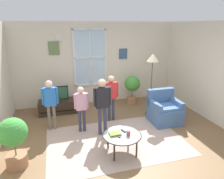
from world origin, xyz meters
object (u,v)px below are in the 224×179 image
person_pink_shirt (81,104)px  potted_plant_corner (13,138)px  potted_plant_by_window (132,87)px  floor_lamp (152,64)px  tv_stand (59,106)px  remote_near_cup (123,131)px  book_stack (115,134)px  cup (128,133)px  armchair (164,110)px  remote_near_books (120,136)px  television (58,93)px  person_black_shirt (102,101)px  person_red_shirt (111,93)px  person_blue_shirt (50,100)px  coffee_table (122,136)px

person_pink_shirt → potted_plant_corner: (-1.37, -1.01, -0.13)m
potted_plant_by_window → floor_lamp: bearing=-77.2°
tv_stand → remote_near_cup: (1.24, -2.34, 0.22)m
book_stack → cup: size_ratio=2.10×
armchair → remote_near_books: bearing=-146.3°
television → armchair: armchair is taller
book_stack → remote_near_books: size_ratio=1.63×
book_stack → person_black_shirt: bearing=94.6°
remote_near_books → remote_near_cup: same height
cup → remote_near_books: 0.19m
floor_lamp → potted_plant_corner: bearing=-156.5°
book_stack → person_red_shirt: (0.35, 1.49, 0.36)m
book_stack → floor_lamp: floor_lamp is taller
person_pink_shirt → potted_plant_by_window: (1.87, 1.42, -0.13)m
television → remote_near_books: size_ratio=4.39×
cup → person_pink_shirt: (-0.77, 1.19, 0.26)m
armchair → remote_near_books: armchair is taller
remote_near_books → person_red_shirt: person_red_shirt is taller
person_blue_shirt → coffee_table: bearing=-46.5°
person_red_shirt → person_blue_shirt: bearing=-176.4°
tv_stand → book_stack: 2.64m
cup → remote_near_cup: 0.20m
potted_plant_by_window → person_red_shirt: bearing=-135.0°
coffee_table → television: bearing=115.3°
person_blue_shirt → potted_plant_corner: bearing=-116.5°
tv_stand → television: bearing=-90.0°
television → floor_lamp: 2.87m
television → person_blue_shirt: 1.06m
cup → potted_plant_corner: 2.15m
armchair → coffee_table: 1.89m
television → person_red_shirt: person_red_shirt is taller
television → person_black_shirt: bearing=-59.1°
tv_stand → potted_plant_by_window: 2.42m
person_red_shirt → floor_lamp: (1.21, 0.08, 0.71)m
remote_near_books → floor_lamp: size_ratio=0.08×
remote_near_cup → person_black_shirt: person_black_shirt is taller
remote_near_books → person_blue_shirt: 2.00m
tv_stand → potted_plant_by_window: (2.39, 0.08, 0.40)m
armchair → person_black_shirt: bearing=-173.5°
armchair → remote_near_cup: armchair is taller
person_red_shirt → floor_lamp: 1.41m
potted_plant_corner → floor_lamp: 3.87m
coffee_table → remote_near_books: 0.08m
person_pink_shirt → person_black_shirt: 0.55m
book_stack → person_pink_shirt: size_ratio=0.20×
television → armchair: bearing=-27.3°
floor_lamp → person_black_shirt: bearing=-154.8°
person_blue_shirt → floor_lamp: 2.89m
armchair → cup: (-1.45, -1.11, 0.14)m
coffee_table → cup: (0.12, -0.06, 0.08)m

